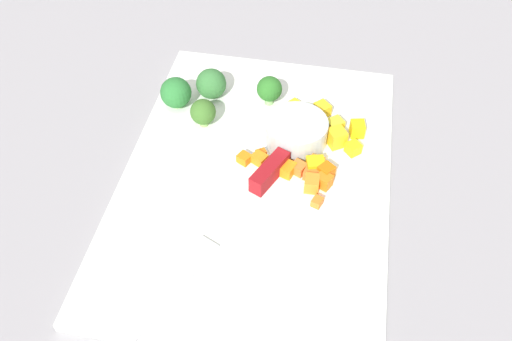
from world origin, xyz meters
name	(u,v)px	position (x,y,z in m)	size (l,w,h in m)	color
ground_plane	(256,183)	(0.00, 0.00, 0.00)	(4.00, 4.00, 0.00)	gray
cutting_board	(256,179)	(0.00, 0.00, 0.01)	(0.44, 0.31, 0.01)	white
prep_bowl	(296,132)	(-0.07, 0.04, 0.03)	(0.08, 0.08, 0.03)	#B6BFBF
chef_knife	(238,207)	(0.06, -0.01, 0.02)	(0.29, 0.15, 0.02)	silver
carrot_dice_0	(299,168)	(-0.02, 0.05, 0.02)	(0.01, 0.02, 0.01)	orange
carrot_dice_1	(313,173)	(-0.01, 0.07, 0.02)	(0.02, 0.02, 0.01)	orange
carrot_dice_2	(288,169)	(-0.01, 0.04, 0.02)	(0.02, 0.02, 0.01)	orange
carrot_dice_3	(258,159)	(-0.02, 0.00, 0.02)	(0.01, 0.02, 0.01)	orange
carrot_dice_4	(244,158)	(-0.02, -0.02, 0.02)	(0.01, 0.01, 0.01)	orange
carrot_dice_5	(312,183)	(0.01, 0.07, 0.02)	(0.02, 0.02, 0.02)	orange
carrot_dice_6	(277,163)	(-0.02, 0.02, 0.02)	(0.01, 0.01, 0.01)	orange
carrot_dice_7	(317,202)	(0.03, 0.08, 0.02)	(0.01, 0.01, 0.01)	orange
carrot_dice_8	(316,165)	(-0.02, 0.07, 0.02)	(0.02, 0.02, 0.02)	orange
carrot_dice_9	(324,181)	(0.00, 0.08, 0.02)	(0.01, 0.02, 0.02)	orange
carrot_dice_10	(258,153)	(-0.03, 0.00, 0.02)	(0.01, 0.01, 0.01)	orange
carrot_dice_11	(326,172)	(-0.01, 0.08, 0.02)	(0.02, 0.02, 0.02)	orange
pepper_dice_0	(357,129)	(-0.09, 0.11, 0.02)	(0.02, 0.02, 0.02)	yellow
pepper_dice_1	(315,165)	(-0.02, 0.07, 0.02)	(0.02, 0.02, 0.02)	yellow
pepper_dice_2	(294,104)	(-0.13, 0.03, 0.02)	(0.01, 0.01, 0.01)	yellow
pepper_dice_3	(322,109)	(-0.12, 0.07, 0.02)	(0.02, 0.02, 0.02)	yellow
pepper_dice_4	(353,148)	(-0.06, 0.11, 0.02)	(0.02, 0.02, 0.01)	yellow
pepper_dice_5	(335,126)	(-0.09, 0.08, 0.02)	(0.02, 0.02, 0.02)	yellow
pepper_dice_6	(337,138)	(-0.07, 0.09, 0.02)	(0.02, 0.02, 0.02)	yellow
broccoli_floret_0	(176,93)	(-0.10, -0.13, 0.03)	(0.04, 0.04, 0.04)	#87AE5B
broccoli_floret_1	(203,112)	(-0.07, -0.08, 0.03)	(0.03, 0.03, 0.04)	#8ABE60
broccoli_floret_2	(269,89)	(-0.13, -0.01, 0.04)	(0.03, 0.03, 0.04)	#87B76D
broccoli_floret_3	(211,84)	(-0.13, -0.09, 0.03)	(0.04, 0.04, 0.04)	#84B664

